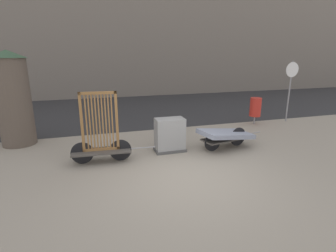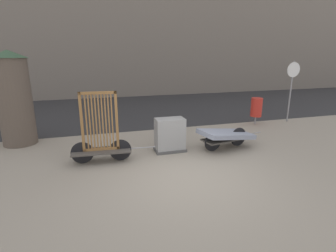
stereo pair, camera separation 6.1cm
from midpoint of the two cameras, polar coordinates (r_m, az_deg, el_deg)
The scene contains 9 objects.
ground_plane at distance 6.35m, azimuth 4.28°, elevation -11.16°, with size 60.00×60.00×0.00m, color gray.
road_strip at distance 14.08m, azimuth -7.65°, elevation 3.71°, with size 56.00×8.30×0.01m.
building_facade at distance 20.12m, azimuth -11.25°, elevation 23.85°, with size 48.00×4.00×11.72m.
bike_cart_with_bedframe at distance 7.19m, azimuth -14.15°, elevation -2.57°, with size 2.27×0.68×1.92m.
bike_cart_with_mattress at distance 8.25m, azimuth 12.80°, elevation -1.94°, with size 2.36×1.19×0.65m.
utility_cabinet at distance 7.82m, azimuth 0.63°, elevation -2.23°, with size 0.91×0.55×1.01m.
trash_bin at distance 11.41m, azimuth 18.84°, elevation 3.88°, with size 0.45×0.45×1.10m.
sign_post at distance 12.25m, azimuth 25.48°, elevation 8.63°, with size 0.61×0.06×2.56m.
advertising_column at distance 9.52m, azimuth -30.34°, elevation 5.31°, with size 1.15×1.15×2.96m.
Camera 2 is at (-2.00, -5.31, 2.84)m, focal length 28.00 mm.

